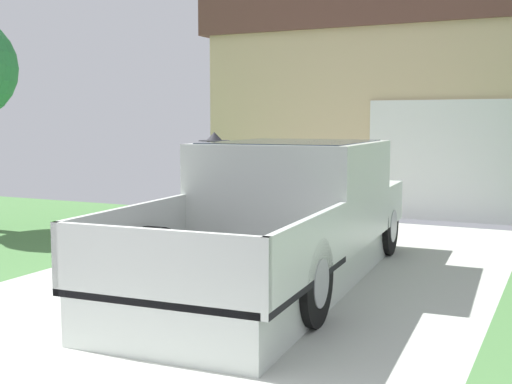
{
  "coord_description": "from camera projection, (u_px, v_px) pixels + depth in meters",
  "views": [
    {
      "loc": [
        3.2,
        -2.64,
        1.83
      ],
      "look_at": [
        -0.31,
        4.68,
        0.95
      ],
      "focal_mm": 46.29,
      "sensor_mm": 36.0,
      "label": 1
    }
  ],
  "objects": [
    {
      "name": "person_with_hat",
      "position": [
        215.0,
        185.0,
        9.07
      ],
      "size": [
        0.44,
        0.43,
        1.67
      ],
      "rotation": [
        0.0,
        0.0,
        -0.47
      ],
      "color": "black",
      "rests_on": "ground"
    },
    {
      "name": "handbag",
      "position": [
        194.0,
        244.0,
        9.1
      ],
      "size": [
        0.35,
        0.16,
        0.44
      ],
      "color": "#232328",
      "rests_on": "ground"
    },
    {
      "name": "house_with_garage",
      "position": [
        493.0,
        94.0,
        13.92
      ],
      "size": [
        11.26,
        5.36,
        4.71
      ],
      "color": "#CEB387",
      "rests_on": "ground"
    },
    {
      "name": "pickup_truck",
      "position": [
        290.0,
        215.0,
        7.81
      ],
      "size": [
        2.26,
        5.48,
        1.58
      ],
      "rotation": [
        0.0,
        0.0,
        0.06
      ],
      "color": "silver",
      "rests_on": "ground"
    }
  ]
}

